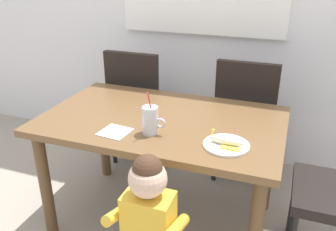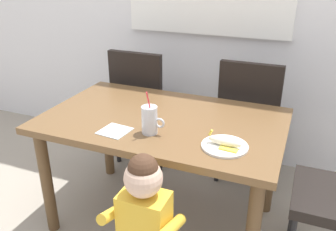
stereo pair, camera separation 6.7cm
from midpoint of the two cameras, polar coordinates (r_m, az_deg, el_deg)
ground_plane at (r=2.46m, az=0.07°, el=-16.16°), size 24.00×24.00×0.00m
dining_table at (r=2.10m, az=0.08°, el=-2.86°), size 1.39×0.86×0.73m
dining_chair_left at (r=2.83m, az=-3.39°, el=2.37°), size 0.44×0.44×0.96m
dining_chair_right at (r=2.64m, az=13.68°, el=0.02°), size 0.44×0.45×0.96m
toddler_standing at (r=1.65m, az=-2.62°, el=-15.81°), size 0.33×0.24×0.84m
milk_cup at (r=1.85m, az=-1.92°, el=-0.97°), size 0.13×0.09×0.25m
snack_plate at (r=1.77m, az=10.17°, el=-4.89°), size 0.23×0.23×0.01m
peeled_banana at (r=1.75m, az=10.28°, el=-4.24°), size 0.17×0.11×0.07m
paper_napkin at (r=1.91m, az=-7.58°, el=-2.48°), size 0.17×0.17×0.00m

